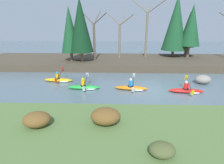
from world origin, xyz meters
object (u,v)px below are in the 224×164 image
kayaker_lead (187,90)px  kayaker_middle (132,88)px  kayaker_far_back (60,80)px  kayaker_trailing (85,87)px  boulder_midstream (203,79)px

kayaker_lead → kayaker_middle: size_ratio=1.00×
kayaker_middle → kayaker_far_back: 7.09m
kayaker_lead → kayaker_far_back: bearing=171.4°
kayaker_far_back → kayaker_middle: bearing=-12.8°
kayaker_lead → kayaker_far_back: 11.43m
kayaker_trailing → boulder_midstream: size_ratio=1.93×
kayaker_far_back → boulder_midstream: size_ratio=1.94×
kayaker_trailing → kayaker_lead: bearing=-3.5°
kayaker_trailing → kayaker_far_back: size_ratio=0.99×
kayaker_far_back → boulder_midstream: kayaker_far_back is taller
kayaker_lead → boulder_midstream: bearing=50.6°
kayaker_lead → kayaker_far_back: size_ratio=1.00×
kayaker_trailing → kayaker_far_back: bearing=145.9°
kayaker_middle → kayaker_far_back: same height
kayaker_lead → boulder_midstream: 3.29m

